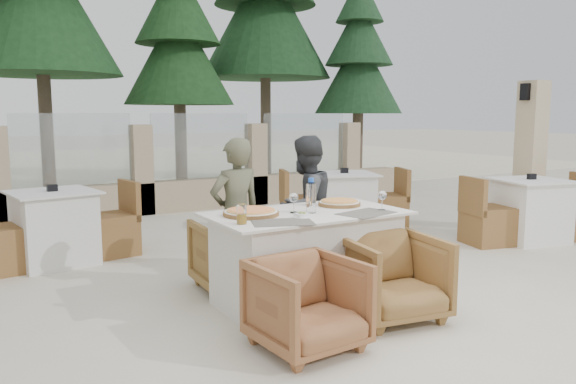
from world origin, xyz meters
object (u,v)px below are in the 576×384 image
armchair_far_right (301,239)px  armchair_near_right (393,277)px  pizza_right (339,203)px  water_bottle (311,195)px  diner_left (236,215)px  bg_table_b (344,201)px  olive_dish (302,215)px  dining_table (306,258)px  bg_table_a (54,228)px  beer_glass_left (242,214)px  wine_glass_centre (294,202)px  wine_glass_corner (382,199)px  pizza_left (251,212)px  beer_glass_right (310,197)px  armchair_far_left (235,254)px  diner_right (305,207)px  armchair_near_left (307,304)px  bg_table_c (530,210)px

armchair_far_right → armchair_near_right: armchair_near_right is taller
pizza_right → armchair_near_right: 0.90m
water_bottle → diner_left: size_ratio=0.21×
pizza_right → bg_table_b: pizza_right is taller
water_bottle → diner_left: 0.79m
olive_dish → bg_table_b: size_ratio=0.07×
dining_table → bg_table_a: 2.88m
dining_table → beer_glass_left: 0.83m
pizza_right → wine_glass_centre: 0.55m
wine_glass_corner → olive_dish: wine_glass_corner is taller
diner_left → armchair_near_right: bearing=115.0°
pizza_left → beer_glass_right: beer_glass_right is taller
dining_table → bg_table_a: bearing=123.9°
armchair_far_right → bg_table_a: 2.58m
armchair_near_right → bg_table_b: bg_table_b is taller
beer_glass_left → armchair_near_right: size_ratio=0.21×
armchair_far_left → diner_left: diner_left is taller
beer_glass_left → armchair_far_left: beer_glass_left is taller
beer_glass_right → olive_dish: size_ratio=1.32×
armchair_far_right → armchair_near_right: bearing=84.5°
pizza_right → diner_right: diner_right is taller
water_bottle → armchair_near_left: size_ratio=0.42×
wine_glass_centre → bg_table_a: (-1.50, 2.36, -0.48)m
olive_dish → bg_table_b: (2.23, 2.51, -0.41)m
olive_dish → bg_table_a: bearing=119.4°
wine_glass_corner → armchair_far_left: bearing=136.0°
beer_glass_right → diner_left: size_ratio=0.11×
beer_glass_left → bg_table_a: bearing=110.0°
armchair_far_right → bg_table_a: bearing=-36.6°
wine_glass_centre → diner_left: (-0.23, 0.60, -0.18)m
pizza_right → pizza_left: bearing=-177.5°
bg_table_a → diner_left: bearing=-63.0°
beer_glass_left → bg_table_c: bearing=9.8°
water_bottle → armchair_near_right: size_ratio=0.40×
diner_left → bg_table_a: (-1.26, 1.76, -0.30)m
dining_table → pizza_left: size_ratio=3.62×
wine_glass_centre → beer_glass_left: 0.60m
armchair_near_right → pizza_left: bearing=148.3°
armchair_far_left → armchair_near_right: (0.73, -1.28, 0.01)m
armchair_far_right → wine_glass_centre: bearing=53.7°
dining_table → armchair_near_left: 0.92m
diner_left → pizza_left: bearing=72.5°
pizza_right → armchair_far_right: bearing=84.2°
armchair_far_right → bg_table_c: (3.11, -0.33, 0.07)m
diner_right → bg_table_c: size_ratio=0.83×
wine_glass_centre → beer_glass_left: (-0.56, -0.20, -0.02)m
beer_glass_right → bg_table_b: beer_glass_right is taller
olive_dish → bg_table_a: (-1.45, 2.57, -0.41)m
pizza_right → bg_table_c: (3.18, 0.42, -0.41)m
wine_glass_corner → beer_glass_left: size_ratio=1.26×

